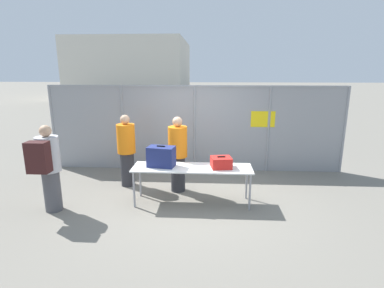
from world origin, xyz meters
TOP-DOWN VIEW (x-y plane):
  - ground_plane at (0.00, 0.00)m, footprint 120.00×120.00m
  - fence_section at (0.01, 1.90)m, footprint 7.54×0.07m
  - inspection_table at (0.05, -0.16)m, footprint 2.30×0.64m
  - suitcase_navy at (-0.54, -0.14)m, footprint 0.55×0.39m
  - suitcase_red at (0.61, -0.15)m, footprint 0.42×0.39m
  - traveler_hooded at (-2.51, -0.69)m, footprint 0.40×0.62m
  - security_worker_near at (-0.29, 0.44)m, footprint 0.40×0.40m
  - security_worker_far at (-1.46, 0.69)m, footprint 0.40×0.40m
  - utility_trailer at (0.86, 4.57)m, footprint 4.33×1.93m
  - distant_hangar at (-7.07, 24.86)m, footprint 10.06×11.57m

SIDE VIEW (x-z plane):
  - ground_plane at x=0.00m, z-range 0.00..0.00m
  - utility_trailer at x=0.86m, z-range 0.06..0.71m
  - inspection_table at x=0.05m, z-range 0.32..1.06m
  - security_worker_far at x=-1.46m, z-range 0.03..1.64m
  - security_worker_near at x=-0.29m, z-range 0.03..1.65m
  - suitcase_red at x=0.61m, z-range 0.73..0.96m
  - traveler_hooded at x=-2.51m, z-range 0.08..1.70m
  - suitcase_navy at x=-0.54m, z-range 0.73..1.14m
  - fence_section at x=0.01m, z-range 0.05..2.24m
  - distant_hangar at x=-7.07m, z-range 0.00..5.34m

